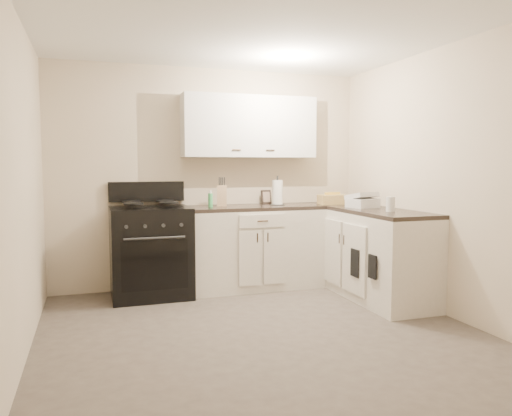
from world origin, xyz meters
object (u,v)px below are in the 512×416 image
object	(u,v)px
knife_block	(222,196)
countertop_grill	(363,203)
wicker_basket	(333,199)
stove	(151,254)
paper_towel	(277,193)

from	to	relation	value
knife_block	countertop_grill	xyz separation A→B (m)	(1.39, -0.69, -0.07)
wicker_basket	countertop_grill	size ratio (longest dim) A/B	1.20
stove	countertop_grill	distance (m)	2.34
stove	knife_block	xyz separation A→B (m)	(0.81, 0.10, 0.60)
stove	wicker_basket	xyz separation A→B (m)	(2.13, -0.05, 0.54)
knife_block	wicker_basket	xyz separation A→B (m)	(1.32, -0.15, -0.06)
knife_block	paper_towel	bearing A→B (deg)	9.51
knife_block	paper_towel	distance (m)	0.65
stove	paper_towel	distance (m)	1.59
paper_towel	countertop_grill	size ratio (longest dim) A/B	1.03
paper_towel	wicker_basket	size ratio (longest dim) A/B	0.86
stove	countertop_grill	xyz separation A→B (m)	(2.21, -0.59, 0.53)
wicker_basket	stove	bearing A→B (deg)	178.62
paper_towel	countertop_grill	distance (m)	0.98
stove	paper_towel	size ratio (longest dim) A/B	3.49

